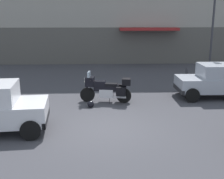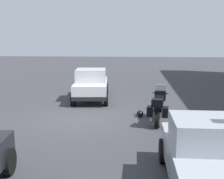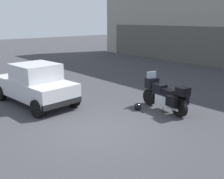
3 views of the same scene
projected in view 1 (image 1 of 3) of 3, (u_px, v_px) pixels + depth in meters
ground_plane at (102, 129)px, 9.88m from camera, size 80.00×80.00×0.00m
motorcycle at (107, 89)px, 12.72m from camera, size 2.26×0.91×1.36m
helmet at (91, 104)px, 12.13m from camera, size 0.28×0.28×0.28m
car_compact_side at (214, 81)px, 13.45m from camera, size 3.49×1.71×1.56m
streetlamp_curbside at (214, 27)px, 16.02m from camera, size 0.28×0.94×5.16m
bollard_curbside at (187, 74)px, 16.66m from camera, size 0.16×0.16×0.82m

